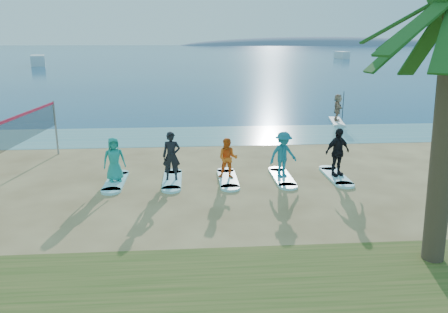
{
  "coord_description": "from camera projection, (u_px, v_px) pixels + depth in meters",
  "views": [
    {
      "loc": [
        -0.54,
        -13.32,
        5.3
      ],
      "look_at": [
        0.65,
        2.0,
        1.1
      ],
      "focal_mm": 35.0,
      "sensor_mm": 36.0,
      "label": 1
    }
  ],
  "objects": [
    {
      "name": "paddleboarder",
      "position": [
        338.0,
        107.0,
        27.92
      ],
      "size": [
        0.9,
        1.66,
        1.71
      ],
      "primitive_type": "imported",
      "rotation": [
        0.0,
        0.0,
        1.3
      ],
      "color": "tan",
      "rests_on": "paddleboard"
    },
    {
      "name": "shallow_water",
      "position": [
        201.0,
        136.0,
        24.35
      ],
      "size": [
        600.0,
        600.0,
        0.0
      ],
      "primitive_type": "plane",
      "color": "teal",
      "rests_on": "ground"
    },
    {
      "name": "student_2",
      "position": [
        228.0,
        158.0,
        16.56
      ],
      "size": [
        0.86,
        0.73,
        1.55
      ],
      "primitive_type": "imported",
      "rotation": [
        0.0,
        0.0,
        -0.2
      ],
      "color": "orange",
      "rests_on": "surfboard_2"
    },
    {
      "name": "student_3",
      "position": [
        283.0,
        154.0,
        16.69
      ],
      "size": [
        1.3,
        1.0,
        1.77
      ],
      "primitive_type": "imported",
      "rotation": [
        0.0,
        0.0,
        0.34
      ],
      "color": "#1B6F84",
      "rests_on": "surfboard_3"
    },
    {
      "name": "surfboard_4",
      "position": [
        336.0,
        176.0,
        17.09
      ],
      "size": [
        0.7,
        2.2,
        0.09
      ],
      "primitive_type": "cube",
      "color": "#A3F2FC",
      "rests_on": "ground"
    },
    {
      "name": "boat_offshore_a",
      "position": [
        39.0,
        65.0,
        85.71
      ],
      "size": [
        4.88,
        8.75,
        1.97
      ],
      "primitive_type": "cube",
      "rotation": [
        0.0,
        0.0,
        0.3
      ],
      "color": "silver",
      "rests_on": "ground"
    },
    {
      "name": "student_0",
      "position": [
        114.0,
        159.0,
        16.23
      ],
      "size": [
        0.93,
        0.73,
        1.66
      ],
      "primitive_type": "imported",
      "rotation": [
        0.0,
        0.0,
        0.28
      ],
      "color": "teal",
      "rests_on": "surfboard_0"
    },
    {
      "name": "ground",
      "position": [
        209.0,
        205.0,
        14.25
      ],
      "size": [
        600.0,
        600.0,
        0.0
      ],
      "primitive_type": "plane",
      "color": "tan",
      "rests_on": "ground"
    },
    {
      "name": "ocean",
      "position": [
        191.0,
        52.0,
        168.13
      ],
      "size": [
        600.0,
        600.0,
        0.0
      ],
      "primitive_type": "plane",
      "color": "navy",
      "rests_on": "ground"
    },
    {
      "name": "boat_offshore_b",
      "position": [
        342.0,
        59.0,
        113.47
      ],
      "size": [
        2.36,
        6.07,
        1.8
      ],
      "primitive_type": "cube",
      "rotation": [
        0.0,
        0.0,
        0.06
      ],
      "color": "silver",
      "rests_on": "ground"
    },
    {
      "name": "student_4",
      "position": [
        337.0,
        152.0,
        16.83
      ],
      "size": [
        1.19,
        0.82,
        1.88
      ],
      "primitive_type": "imported",
      "rotation": [
        0.0,
        0.0,
        0.37
      ],
      "color": "black",
      "rests_on": "surfboard_4"
    },
    {
      "name": "surfboard_2",
      "position": [
        228.0,
        179.0,
        16.78
      ],
      "size": [
        0.7,
        2.2,
        0.09
      ],
      "primitive_type": "cube",
      "color": "#A3F2FC",
      "rests_on": "ground"
    },
    {
      "name": "surfboard_3",
      "position": [
        282.0,
        178.0,
        16.93
      ],
      "size": [
        0.7,
        2.2,
        0.09
      ],
      "primitive_type": "cube",
      "color": "#A3F2FC",
      "rests_on": "ground"
    },
    {
      "name": "paddleboard",
      "position": [
        337.0,
        122.0,
        28.16
      ],
      "size": [
        1.27,
        3.08,
        0.12
      ],
      "primitive_type": "cube",
      "rotation": [
        0.0,
        0.0,
        -0.2
      ],
      "color": "silver",
      "rests_on": "ground"
    },
    {
      "name": "island_ridge",
      "position": [
        324.0,
        45.0,
        309.87
      ],
      "size": [
        220.0,
        56.0,
        18.0
      ],
      "primitive_type": "ellipsoid",
      "color": "slate",
      "rests_on": "ground"
    },
    {
      "name": "volleyball_net",
      "position": [
        8.0,
        135.0,
        15.69
      ],
      "size": [
        0.78,
        9.06,
        2.5
      ],
      "rotation": [
        0.0,
        0.0,
        -0.08
      ],
      "color": "gray",
      "rests_on": "ground"
    },
    {
      "name": "student_1",
      "position": [
        171.0,
        156.0,
        16.36
      ],
      "size": [
        0.68,
        0.45,
        1.83
      ],
      "primitive_type": "imported",
      "rotation": [
        0.0,
        0.0,
        -0.02
      ],
      "color": "black",
      "rests_on": "surfboard_1"
    },
    {
      "name": "surfboard_0",
      "position": [
        116.0,
        182.0,
        16.46
      ],
      "size": [
        0.7,
        2.2,
        0.09
      ],
      "primitive_type": "cube",
      "color": "#A3F2FC",
      "rests_on": "ground"
    },
    {
      "name": "surfboard_1",
      "position": [
        172.0,
        180.0,
        16.62
      ],
      "size": [
        0.7,
        2.2,
        0.09
      ],
      "primitive_type": "cube",
      "color": "#A3F2FC",
      "rests_on": "ground"
    }
  ]
}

